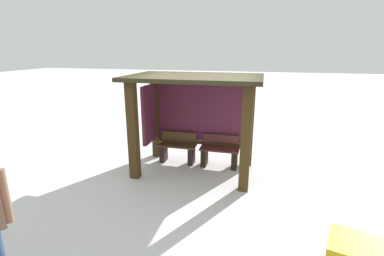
# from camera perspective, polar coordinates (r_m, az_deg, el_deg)

# --- Properties ---
(ground_plane) EXTENTS (60.00, 60.00, 0.00)m
(ground_plane) POSITION_cam_1_polar(r_m,az_deg,el_deg) (6.57, 0.49, -8.64)
(ground_plane) COLOR silver
(bus_shelter) EXTENTS (2.85, 1.83, 2.19)m
(bus_shelter) POSITION_cam_1_polar(r_m,az_deg,el_deg) (6.28, 0.11, 5.02)
(bus_shelter) COLOR #402D14
(bus_shelter) RESTS_ON ground
(bench_left_inside) EXTENTS (0.92, 0.35, 0.74)m
(bench_left_inside) POSITION_cam_1_polar(r_m,az_deg,el_deg) (6.92, -2.97, -4.41)
(bench_left_inside) COLOR brown
(bench_left_inside) RESTS_ON ground
(bench_center_inside) EXTENTS (0.92, 0.41, 0.75)m
(bench_center_inside) POSITION_cam_1_polar(r_m,az_deg,el_deg) (6.71, 5.66, -5.21)
(bench_center_inside) COLOR #572827
(bench_center_inside) RESTS_ON ground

